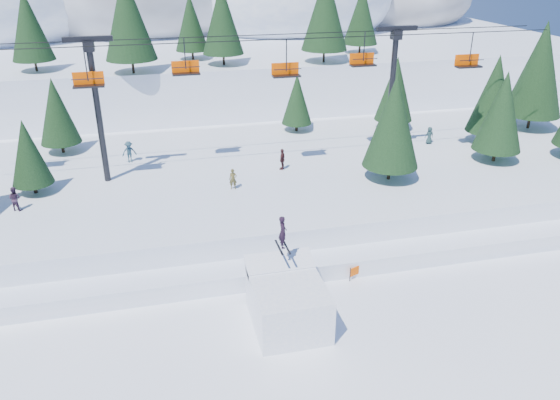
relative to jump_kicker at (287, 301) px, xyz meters
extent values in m
plane|color=white|center=(-0.54, -1.84, -1.35)|extent=(160.00, 160.00, 0.00)
cube|color=white|center=(-0.54, 16.16, -0.10)|extent=(70.00, 22.00, 2.50)
cube|color=white|center=(-0.54, 6.16, -0.80)|extent=(70.00, 6.00, 1.10)
cube|color=white|center=(-0.54, 66.16, 1.65)|extent=(110.00, 60.00, 6.00)
cylinder|color=black|center=(-7.36, 37.26, 5.36)|extent=(0.26, 0.26, 1.43)
cone|color=#1B3A1A|center=(-7.36, 37.26, 10.48)|extent=(5.32, 5.32, 8.79)
cylinder|color=black|center=(2.59, 39.53, 5.27)|extent=(0.26, 0.26, 1.24)
cone|color=#1B3A1A|center=(2.59, 39.53, 9.71)|extent=(4.62, 4.62, 7.63)
cylinder|color=black|center=(14.07, 38.37, 5.36)|extent=(0.26, 0.26, 1.42)
cone|color=#1B3A1A|center=(14.07, 38.37, 10.43)|extent=(5.27, 5.27, 8.72)
cylinder|color=black|center=(-17.51, 40.76, 5.23)|extent=(0.26, 0.26, 1.17)
cone|color=#1B3A1A|center=(-17.51, 40.76, 9.43)|extent=(4.36, 4.36, 7.21)
cylinder|color=black|center=(20.25, 42.97, 5.22)|extent=(0.26, 0.26, 1.15)
cone|color=#1B3A1A|center=(20.25, 42.97, 9.32)|extent=(4.26, 4.26, 7.05)
cylinder|color=black|center=(-0.51, 43.72, 5.17)|extent=(0.26, 0.26, 1.04)
cone|color=#1B3A1A|center=(-0.51, 43.72, 8.90)|extent=(3.88, 3.88, 6.41)
cube|color=white|center=(0.00, -0.14, -0.12)|extent=(3.65, 4.51, 2.47)
cube|color=white|center=(0.00, 1.80, 1.17)|extent=(3.65, 1.58, 0.88)
imported|color=black|center=(0.10, 1.46, 3.29)|extent=(0.45, 0.67, 1.78)
cube|color=black|center=(-0.10, 1.46, 2.39)|extent=(0.11, 1.65, 0.03)
cube|color=black|center=(0.30, 1.46, 2.39)|extent=(0.11, 1.65, 0.03)
cylinder|color=black|center=(-9.54, 16.16, 6.15)|extent=(0.44, 0.44, 10.00)
cube|color=black|center=(-9.54, 16.16, 11.25)|extent=(3.20, 0.35, 0.35)
cube|color=black|center=(-9.54, 16.16, 10.80)|extent=(0.70, 0.70, 0.70)
cylinder|color=black|center=(12.46, 16.16, 6.15)|extent=(0.44, 0.44, 10.00)
cube|color=black|center=(12.46, 16.16, 11.25)|extent=(3.20, 0.35, 0.35)
cube|color=black|center=(12.46, 16.16, 10.80)|extent=(0.70, 0.70, 0.70)
cylinder|color=black|center=(1.46, 14.96, 10.95)|extent=(46.00, 0.06, 0.06)
cylinder|color=black|center=(1.46, 17.36, 10.95)|extent=(46.00, 0.06, 0.06)
cylinder|color=black|center=(-9.77, 14.96, 9.85)|extent=(0.08, 0.08, 2.20)
cube|color=black|center=(-9.77, 14.96, 8.40)|extent=(2.00, 0.75, 0.12)
cube|color=#FF5200|center=(-9.77, 15.34, 8.85)|extent=(2.00, 0.10, 0.85)
cylinder|color=black|center=(-9.77, 14.61, 8.95)|extent=(2.00, 0.06, 0.06)
cylinder|color=black|center=(-3.21, 17.36, 9.85)|extent=(0.08, 0.08, 2.20)
cube|color=black|center=(-3.21, 17.36, 8.40)|extent=(2.00, 0.75, 0.12)
cube|color=#FF5200|center=(-3.21, 17.74, 8.85)|extent=(2.00, 0.10, 0.85)
cylinder|color=black|center=(-3.21, 17.01, 8.95)|extent=(2.00, 0.06, 0.06)
cylinder|color=black|center=(3.68, 14.96, 9.85)|extent=(0.08, 0.08, 2.20)
cube|color=black|center=(3.68, 14.96, 8.40)|extent=(2.00, 0.75, 0.12)
cube|color=#FF5200|center=(3.68, 15.34, 8.85)|extent=(2.00, 0.10, 0.85)
cylinder|color=black|center=(3.68, 14.61, 8.95)|extent=(2.00, 0.06, 0.06)
cylinder|color=black|center=(10.44, 17.36, 9.85)|extent=(0.08, 0.08, 2.20)
cube|color=black|center=(10.44, 17.36, 8.40)|extent=(2.00, 0.75, 0.12)
cube|color=#FF5200|center=(10.44, 17.74, 8.85)|extent=(2.00, 0.10, 0.85)
cylinder|color=black|center=(10.44, 17.01, 8.95)|extent=(2.00, 0.06, 0.06)
cylinder|color=black|center=(18.14, 14.96, 9.85)|extent=(0.08, 0.08, 2.20)
cube|color=black|center=(18.14, 14.96, 8.40)|extent=(2.00, 0.75, 0.12)
cube|color=#FF5200|center=(18.14, 15.34, 8.85)|extent=(2.00, 0.10, 0.85)
cylinder|color=black|center=(18.14, 14.61, 8.95)|extent=(2.00, 0.06, 0.06)
cylinder|color=black|center=(20.40, 13.10, 1.65)|extent=(0.26, 0.26, 1.01)
cone|color=#1B3A1A|center=(20.40, 13.10, 5.25)|extent=(3.74, 3.74, 6.19)
cylinder|color=black|center=(22.44, 17.30, 1.68)|extent=(0.26, 0.26, 1.07)
cone|color=#1B3A1A|center=(22.44, 17.30, 5.49)|extent=(3.96, 3.96, 6.55)
cylinder|color=black|center=(28.68, 20.15, 1.84)|extent=(0.26, 0.26, 1.38)
cone|color=#1B3A1A|center=(28.68, 20.15, 6.75)|extent=(5.11, 5.11, 8.45)
cylinder|color=black|center=(16.01, 22.91, 1.62)|extent=(0.26, 0.26, 0.94)
cone|color=#1B3A1A|center=(16.01, 22.91, 4.99)|extent=(3.50, 3.50, 5.79)
cylinder|color=black|center=(-13.43, 23.35, 1.58)|extent=(0.26, 0.26, 0.87)
cone|color=#1B3A1A|center=(-13.43, 23.35, 4.71)|extent=(3.25, 3.25, 5.37)
cylinder|color=black|center=(7.10, 24.48, 1.52)|extent=(0.26, 0.26, 0.75)
cone|color=#1B3A1A|center=(7.10, 24.48, 4.20)|extent=(2.78, 2.78, 4.60)
cylinder|color=black|center=(-14.34, 15.02, 1.52)|extent=(0.26, 0.26, 0.74)
cone|color=#1B3A1A|center=(-14.34, 15.02, 4.16)|extent=(2.75, 2.75, 4.54)
cylinder|color=black|center=(10.65, 11.57, 1.69)|extent=(0.26, 0.26, 1.09)
cone|color=#1B3A1A|center=(10.65, 11.57, 5.58)|extent=(4.05, 4.05, 6.69)
imported|color=#39253A|center=(-15.09, 12.36, 1.96)|extent=(0.97, 0.88, 1.62)
imported|color=#233F4B|center=(-7.96, 19.67, 2.01)|extent=(1.20, 0.80, 1.73)
imported|color=#3F1E1E|center=(3.47, 15.31, 1.98)|extent=(0.85, 1.04, 1.66)
imported|color=brown|center=(-0.80, 12.45, 1.89)|extent=(0.60, 0.45, 1.49)
imported|color=#1E3537|center=(17.36, 18.23, 1.90)|extent=(0.76, 0.51, 1.50)
cylinder|color=black|center=(4.58, 2.92, -0.90)|extent=(0.06, 0.06, 0.90)
cylinder|color=black|center=(7.18, 3.97, -0.90)|extent=(0.06, 0.06, 0.90)
cube|color=#FF5200|center=(5.88, 3.45, -0.80)|extent=(2.61, 1.09, 0.55)
cylinder|color=black|center=(9.11, 4.16, -0.90)|extent=(0.06, 0.06, 0.90)
cylinder|color=black|center=(11.91, 4.28, -0.90)|extent=(0.06, 0.06, 0.90)
cube|color=#FF5200|center=(10.51, 4.22, -0.80)|extent=(2.80, 0.17, 0.55)
camera|label=1|loc=(-5.90, -22.80, 16.68)|focal=35.00mm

